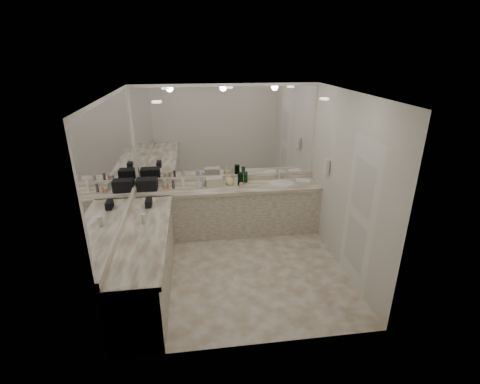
{
  "coord_description": "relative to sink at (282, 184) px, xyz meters",
  "views": [
    {
      "loc": [
        -0.57,
        -4.45,
        3.11
      ],
      "look_at": [
        0.09,
        0.4,
        1.1
      ],
      "focal_mm": 26.0,
      "sensor_mm": 36.0,
      "label": 1
    }
  ],
  "objects": [
    {
      "name": "hand_towel",
      "position": [
        0.4,
        0.01,
        0.03
      ],
      "size": [
        0.28,
        0.22,
        0.04
      ],
      "primitive_type": "cube",
      "rotation": [
        0.0,
        0.0,
        -0.26
      ],
      "color": "white",
      "rests_on": "vanity_back_top"
    },
    {
      "name": "amenity_bottle_3",
      "position": [
        -2.05,
        0.01,
        0.04
      ],
      "size": [
        0.06,
        0.06,
        0.07
      ],
      "primitive_type": "cylinder",
      "color": "#E0B28C",
      "rests_on": "vanity_back_top"
    },
    {
      "name": "soap_bottle_b",
      "position": [
        -1.47,
        0.01,
        0.09
      ],
      "size": [
        0.09,
        0.09,
        0.17
      ],
      "primitive_type": "imported",
      "rotation": [
        0.0,
        0.0,
        0.18
      ],
      "color": "white",
      "rests_on": "vanity_back_top"
    },
    {
      "name": "green_bottle_2",
      "position": [
        -0.63,
        0.15,
        0.1
      ],
      "size": [
        0.07,
        0.07,
        0.19
      ],
      "primitive_type": "cylinder",
      "color": "#0F5021",
      "rests_on": "vanity_back_top"
    },
    {
      "name": "vanity_back_top",
      "position": [
        -0.95,
        -0.01,
        -0.03
      ],
      "size": [
        3.2,
        0.64,
        0.06
      ],
      "primitive_type": "cube",
      "color": "silver",
      "rests_on": "vanity_back_base"
    },
    {
      "name": "wall_right",
      "position": [
        0.65,
        -1.2,
        0.41
      ],
      "size": [
        0.02,
        3.0,
        2.6
      ],
      "primitive_type": "cube",
      "color": "silver",
      "rests_on": "floor"
    },
    {
      "name": "wall_back",
      "position": [
        -0.95,
        0.3,
        0.41
      ],
      "size": [
        3.2,
        0.02,
        2.6
      ],
      "primitive_type": "cube",
      "color": "silver",
      "rests_on": "floor"
    },
    {
      "name": "vanity_left_base",
      "position": [
        -2.25,
        -1.5,
        -0.48
      ],
      "size": [
        0.6,
        2.4,
        0.84
      ],
      "primitive_type": "cube",
      "color": "beige",
      "rests_on": "floor"
    },
    {
      "name": "cream_cosmetic_case",
      "position": [
        -1.21,
        0.02,
        0.09
      ],
      "size": [
        0.29,
        0.19,
        0.16
      ],
      "primitive_type": "cube",
      "rotation": [
        0.0,
        0.0,
        0.06
      ],
      "color": "beige",
      "rests_on": "vanity_back_top"
    },
    {
      "name": "amenity_bottle_0",
      "position": [
        -0.83,
        0.01,
        0.07
      ],
      "size": [
        0.05,
        0.05,
        0.14
      ],
      "primitive_type": "cylinder",
      "color": "white",
      "rests_on": "vanity_back_top"
    },
    {
      "name": "soap_bottle_c",
      "position": [
        -0.93,
        0.06,
        0.1
      ],
      "size": [
        0.15,
        0.15,
        0.18
      ],
      "primitive_type": "imported",
      "rotation": [
        0.0,
        0.0,
        0.03
      ],
      "color": "#FFECA2",
      "rests_on": "vanity_back_top"
    },
    {
      "name": "vanity_back_base",
      "position": [
        -0.95,
        0.0,
        -0.48
      ],
      "size": [
        3.2,
        0.6,
        0.84
      ],
      "primitive_type": "cube",
      "color": "beige",
      "rests_on": "floor"
    },
    {
      "name": "green_bottle_1",
      "position": [
        -0.74,
        0.08,
        0.11
      ],
      "size": [
        0.07,
        0.07,
        0.21
      ],
      "primitive_type": "cylinder",
      "color": "#0F5021",
      "rests_on": "vanity_back_top"
    },
    {
      "name": "amenity_bottle_2",
      "position": [
        -1.91,
        0.02,
        0.08
      ],
      "size": [
        0.05,
        0.05,
        0.14
      ],
      "primitive_type": "cylinder",
      "color": "#3F3F4C",
      "rests_on": "vanity_back_top"
    },
    {
      "name": "amenity_bottle_5",
      "position": [
        -1.38,
        0.07,
        0.06
      ],
      "size": [
        0.06,
        0.06,
        0.11
      ],
      "primitive_type": "cylinder",
      "color": "silver",
      "rests_on": "vanity_back_top"
    },
    {
      "name": "sink",
      "position": [
        0.0,
        0.0,
        0.0
      ],
      "size": [
        0.44,
        0.44,
        0.03
      ],
      "primitive_type": "cylinder",
      "color": "white",
      "rests_on": "vanity_back_top"
    },
    {
      "name": "amenity_bottle_4",
      "position": [
        -0.98,
        0.09,
        0.07
      ],
      "size": [
        0.04,
        0.04,
        0.13
      ],
      "primitive_type": "cylinder",
      "color": "silver",
      "rests_on": "vanity_back_top"
    },
    {
      "name": "wall_left",
      "position": [
        -2.55,
        -1.2,
        0.41
      ],
      "size": [
        0.02,
        3.0,
        2.6
      ],
      "primitive_type": "cube",
      "color": "silver",
      "rests_on": "floor"
    },
    {
      "name": "amenity_bottle_7",
      "position": [
        -0.75,
        -0.07,
        0.04
      ],
      "size": [
        0.06,
        0.06,
        0.08
      ],
      "primitive_type": "cylinder",
      "color": "#E0B28C",
      "rests_on": "vanity_back_top"
    },
    {
      "name": "wall_phone",
      "position": [
        0.61,
        -0.5,
        0.46
      ],
      "size": [
        0.06,
        0.1,
        0.24
      ],
      "primitive_type": "cube",
      "color": "white",
      "rests_on": "wall_right"
    },
    {
      "name": "mirror_back",
      "position": [
        -0.95,
        0.29,
        0.88
      ],
      "size": [
        3.12,
        0.01,
        1.55
      ],
      "primitive_type": "cube",
      "color": "white",
      "rests_on": "wall_back"
    },
    {
      "name": "green_bottle_0",
      "position": [
        -0.75,
        0.08,
        0.1
      ],
      "size": [
        0.07,
        0.07,
        0.18
      ],
      "primitive_type": "cylinder",
      "color": "#0F5021",
      "rests_on": "vanity_back_top"
    },
    {
      "name": "lotion_left",
      "position": [
        -2.25,
        -1.27,
        0.08
      ],
      "size": [
        0.07,
        0.07,
        0.16
      ],
      "primitive_type": "cylinder",
      "color": "white",
      "rests_on": "vanity_left_top"
    },
    {
      "name": "black_bag_spill",
      "position": [
        -2.25,
        -0.68,
        0.06
      ],
      "size": [
        0.09,
        0.2,
        0.11
      ],
      "primitive_type": "cube",
      "rotation": [
        0.0,
        0.0,
        -0.0
      ],
      "color": "black",
      "rests_on": "vanity_left_top"
    },
    {
      "name": "amenity_bottle_6",
      "position": [
        -2.07,
        0.1,
        0.07
      ],
      "size": [
        0.06,
        0.06,
        0.13
      ],
      "primitive_type": "cylinder",
      "color": "silver",
      "rests_on": "vanity_back_top"
    },
    {
      "name": "amenity_bottle_1",
      "position": [
        -1.99,
        -0.01,
        0.05
      ],
      "size": [
        0.05,
        0.05,
        0.1
      ],
      "primitive_type": "cylinder",
      "color": "#E57F66",
      "rests_on": "vanity_back_top"
    },
    {
      "name": "green_bottle_4",
      "position": [
        -0.72,
        0.05,
        0.11
      ],
      "size": [
        0.07,
        0.07,
        0.21
      ],
      "primitive_type": "cylinder",
      "color": "#0F5021",
      "rests_on": "vanity_back_top"
    },
    {
      "name": "ceiling",
      "position": [
        -0.95,
        -1.2,
        1.71
      ],
      "size": [
        3.2,
        3.2,
        0.0
      ],
      "primitive_type": "plane",
      "color": "white",
      "rests_on": "floor"
    },
    {
      "name": "black_toiletry_bag",
      "position": [
        -2.35,
        0.0,
        0.1
      ],
      "size": [
        0.35,
        0.22,
        0.2
      ],
      "primitive_type": "cube",
      "rotation": [
        0.0,
        0.0,
        -0.02
      ],
      "color": "black",
      "rests_on": "vanity_back_top"
    },
    {
      "name": "floor",
      "position": [
        -0.95,
        -1.2,
        -0.9
      ],
      "size": [
        3.2,
        3.2,
        0.0
      ],
      "primitive_type": "plane",
      "color": "beige",
      "rests_on": "ground"
    },
    {
      "name": "backsplash_back",
      "position": [
        -0.95,
        0.28,
        0.05
      ],
      "size": [
        3.2,
        0.04,
        0.1
      ],
      "primitive_type": "cube",
      "color": "silver",
      "rests_on": "vanity_back_top"
    },
    {
      "name": "mirror_left",
      "position": [
        -2.54,
        -1.2,
        0.88
      ],
      "size": [
        0.01,
        2.92,
        1.55
      ],
      "primitive_type": "cube",
      "color": "white",
      "rests_on": "wall_left"
    },
    {
      "name": "faucet",
      "position": [
        0.0,
        0.21,
        0.07
      ],
      "size": [
        0.24,
        0.16,
        0.14
      ],
      "primitive_type": "cube",
      "color": "silver",
      "rests_on": "vanity_back_top"
    },
    {
      "name": "green_bottle_3",
      "position": [
        -0.75,
        0.05,
        0.11
      ],
      "size": [
        0.07,
        0.07,
        0.21
      ],
      "primitive_type": "cylinder",
      "color": "#0F5021",
      "rests_on": "vanity_back_top"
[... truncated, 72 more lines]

